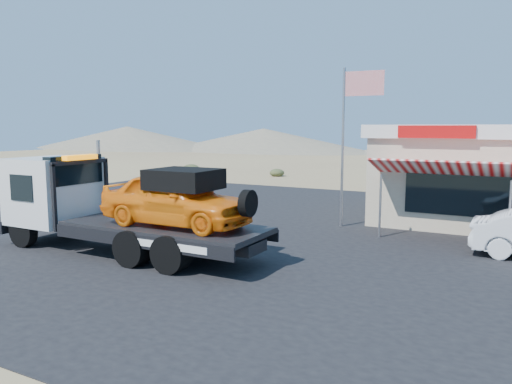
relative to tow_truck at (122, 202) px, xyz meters
The scene contains 6 objects.
ground 2.95m from the tow_truck, 92.32° to the left, with size 120.00×120.00×0.00m, color #896D4E.
asphalt_lot 6.02m from the tow_truck, 70.91° to the left, with size 32.00×24.00×0.02m, color black.
tow_truck is the anchor object (origin of this frame).
flagpole 8.77m from the tow_truck, 55.34° to the left, with size 1.55×0.10×6.00m.
desert_scrub 18.98m from the tow_truck, 137.15° to the left, with size 26.04×34.02×0.78m.
distant_hills 58.47m from the tow_truck, 99.72° to the left, with size 126.00×48.00×4.20m.
Camera 1 is at (10.81, -13.73, 3.87)m, focal length 35.00 mm.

